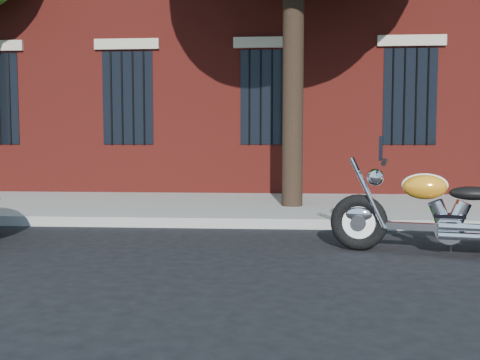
{
  "coord_description": "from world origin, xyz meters",
  "views": [
    {
      "loc": [
        0.23,
        -6.41,
        1.29
      ],
      "look_at": [
        -0.27,
        0.8,
        0.75
      ],
      "focal_mm": 40.0,
      "sensor_mm": 36.0,
      "label": 1
    }
  ],
  "objects": [
    {
      "name": "ground",
      "position": [
        0.0,
        0.0,
        0.0
      ],
      "size": [
        120.0,
        120.0,
        0.0
      ],
      "primitive_type": "plane",
      "color": "black",
      "rests_on": "ground"
    },
    {
      "name": "curb",
      "position": [
        0.0,
        1.38,
        0.07
      ],
      "size": [
        40.0,
        0.16,
        0.15
      ],
      "primitive_type": "cube",
      "color": "gray",
      "rests_on": "ground"
    },
    {
      "name": "sidewalk",
      "position": [
        0.0,
        3.26,
        0.07
      ],
      "size": [
        40.0,
        3.6,
        0.15
      ],
      "primitive_type": "cube",
      "color": "gray",
      "rests_on": "ground"
    },
    {
      "name": "motorcycle",
      "position": [
        2.23,
        -0.38,
        0.45
      ],
      "size": [
        2.54,
        1.11,
        1.33
      ],
      "rotation": [
        0.0,
        0.0,
        -0.22
      ],
      "color": "black",
      "rests_on": "ground"
    }
  ]
}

